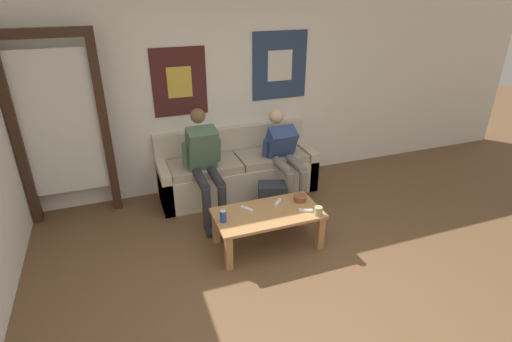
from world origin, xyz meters
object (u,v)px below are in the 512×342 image
object	(u,v)px
drink_can_blue	(223,216)
game_controller_near_left	(306,210)
ceramic_bowl	(300,198)
game_controller_near_right	(278,202)
game_controller_far_center	(247,209)
backpack	(272,200)
person_seated_adult	(205,161)
coffee_table	(268,218)
person_seated_teen	(284,153)
pillar_candle	(318,211)
couch	(237,171)

from	to	relation	value
drink_can_blue	game_controller_near_left	distance (m)	0.86
ceramic_bowl	game_controller_near_right	xyz separation A→B (m)	(-0.25, 0.03, -0.03)
game_controller_far_center	game_controller_near_right	bearing A→B (deg)	1.80
ceramic_bowl	game_controller_far_center	size ratio (longest dim) A/B	1.02
backpack	game_controller_far_center	bearing A→B (deg)	-135.84
person_seated_adult	game_controller_near_left	bearing A→B (deg)	-51.68
backpack	coffee_table	bearing A→B (deg)	-116.33
game_controller_near_left	game_controller_near_right	bearing A→B (deg)	129.20
coffee_table	person_seated_teen	distance (m)	1.13
game_controller_near_right	person_seated_teen	bearing A→B (deg)	62.20
ceramic_bowl	drink_can_blue	bearing A→B (deg)	-172.72
game_controller_near_right	pillar_candle	bearing A→B (deg)	-50.90
couch	drink_can_blue	bearing A→B (deg)	-113.33
person_seated_teen	game_controller_near_right	size ratio (longest dim) A/B	8.55
couch	person_seated_teen	bearing A→B (deg)	-33.41
person_seated_teen	couch	bearing A→B (deg)	146.59
game_controller_near_left	game_controller_far_center	distance (m)	0.61
drink_can_blue	game_controller_far_center	world-z (taller)	drink_can_blue
coffee_table	pillar_candle	world-z (taller)	pillar_candle
coffee_table	ceramic_bowl	bearing A→B (deg)	13.78
game_controller_near_right	game_controller_far_center	world-z (taller)	same
backpack	pillar_candle	bearing A→B (deg)	-78.04
drink_can_blue	coffee_table	bearing A→B (deg)	1.51
person_seated_teen	game_controller_near_right	xyz separation A→B (m)	(-0.42, -0.79, -0.20)
backpack	drink_can_blue	xyz separation A→B (m)	(-0.77, -0.60, 0.28)
pillar_candle	drink_can_blue	xyz separation A→B (m)	(-0.94, 0.21, 0.02)
pillar_candle	game_controller_far_center	bearing A→B (deg)	151.81
ceramic_bowl	game_controller_near_left	distance (m)	0.23
coffee_table	game_controller_near_left	size ratio (longest dim) A/B	7.74
coffee_table	ceramic_bowl	world-z (taller)	ceramic_bowl
backpack	drink_can_blue	distance (m)	1.02
backpack	pillar_candle	world-z (taller)	pillar_candle
ceramic_bowl	game_controller_far_center	bearing A→B (deg)	178.14
game_controller_far_center	drink_can_blue	bearing A→B (deg)	-155.36
person_seated_adult	pillar_candle	bearing A→B (deg)	-51.63
person_seated_teen	backpack	size ratio (longest dim) A/B	2.86
ceramic_bowl	game_controller_near_right	size ratio (longest dim) A/B	1.10
person_seated_adult	ceramic_bowl	bearing A→B (deg)	-43.40
couch	ceramic_bowl	size ratio (longest dim) A/B	14.14
ceramic_bowl	game_controller_near_right	world-z (taller)	ceramic_bowl
drink_can_blue	ceramic_bowl	bearing A→B (deg)	7.28
person_seated_teen	drink_can_blue	world-z (taller)	person_seated_teen
person_seated_teen	backpack	world-z (taller)	person_seated_teen
pillar_candle	game_controller_near_right	bearing A→B (deg)	129.10
couch	game_controller_near_right	size ratio (longest dim) A/B	15.60
pillar_candle	game_controller_near_left	size ratio (longest dim) A/B	0.73
drink_can_blue	person_seated_teen	bearing A→B (deg)	41.31
coffee_table	backpack	world-z (taller)	coffee_table
pillar_candle	backpack	bearing A→B (deg)	101.96
couch	backpack	world-z (taller)	couch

